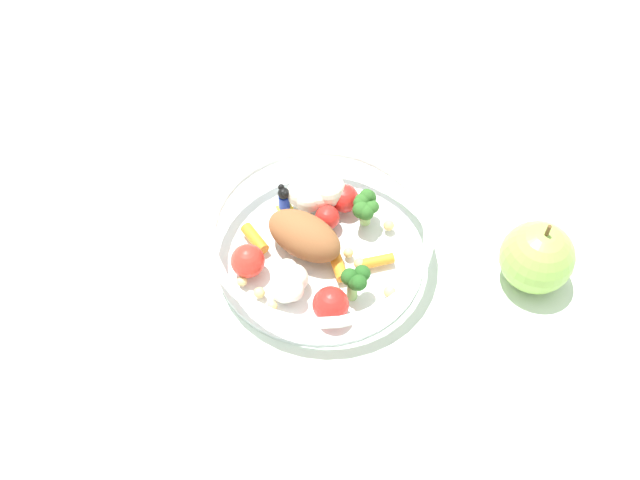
{
  "coord_description": "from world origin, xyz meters",
  "views": [
    {
      "loc": [
        -0.26,
        -0.3,
        0.56
      ],
      "look_at": [
        0.01,
        -0.0,
        0.03
      ],
      "focal_mm": 39.65,
      "sensor_mm": 36.0,
      "label": 1
    }
  ],
  "objects": [
    {
      "name": "food_container",
      "position": [
        0.01,
        0.01,
        0.03
      ],
      "size": [
        0.21,
        0.21,
        0.05
      ],
      "color": "white",
      "rests_on": "ground_plane"
    },
    {
      "name": "loose_apple",
      "position": [
        0.14,
        -0.16,
        0.03
      ],
      "size": [
        0.07,
        0.07,
        0.08
      ],
      "color": "#8CB74C",
      "rests_on": "ground_plane"
    },
    {
      "name": "ground_plane",
      "position": [
        0.0,
        0.0,
        0.0
      ],
      "size": [
        2.4,
        2.4,
        0.0
      ],
      "primitive_type": "plane",
      "color": "silver"
    }
  ]
}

